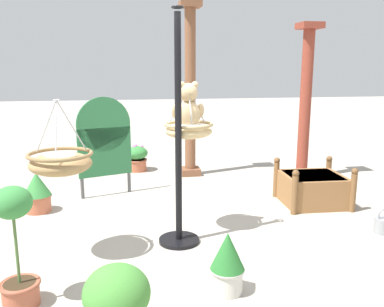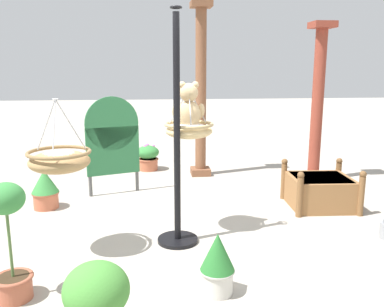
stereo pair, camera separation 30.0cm
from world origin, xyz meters
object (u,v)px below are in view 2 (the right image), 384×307
display_pole_central (177,174)px  hanging_basket_left_high (59,160)px  wooden_planter_box (320,190)px  potted_plant_small_succulent (148,157)px  potted_plant_tall_leafy (45,189)px  potted_plant_trailing_ivy (217,263)px  potted_plant_flowering_red (10,241)px  display_sign_board (113,138)px  hanging_basket_with_teddy (189,130)px  greenhouse_pillar_right (317,107)px  greenhouse_pillar_left (201,94)px  teddy_bear (189,109)px  potted_plant_bushy_green (97,305)px

display_pole_central → hanging_basket_left_high: display_pole_central is taller
wooden_planter_box → potted_plant_small_succulent: size_ratio=1.91×
hanging_basket_left_high → potted_plant_tall_leafy: (-0.53, 1.46, -0.71)m
hanging_basket_left_high → potted_plant_trailing_ivy: hanging_basket_left_high is taller
potted_plant_flowering_red → wooden_planter_box: bearing=29.3°
potted_plant_trailing_ivy → display_sign_board: size_ratio=0.37×
hanging_basket_with_teddy → potted_plant_trailing_ivy: bearing=-85.4°
display_pole_central → greenhouse_pillar_right: bearing=42.3°
display_pole_central → potted_plant_flowering_red: (-1.42, -0.98, -0.26)m
hanging_basket_left_high → potted_plant_flowering_red: size_ratio=0.72×
potted_plant_flowering_red → potted_plant_small_succulent: potted_plant_flowering_red is taller
hanging_basket_with_teddy → greenhouse_pillar_left: size_ratio=0.19×
teddy_bear → display_pole_central: bearing=-118.7°
hanging_basket_left_high → greenhouse_pillar_right: 4.35m
display_pole_central → potted_plant_tall_leafy: size_ratio=4.61×
hanging_basket_with_teddy → greenhouse_pillar_right: 3.04m
potted_plant_tall_leafy → teddy_bear: bearing=-28.4°
teddy_bear → potted_plant_tall_leafy: size_ratio=0.98×
potted_plant_flowering_red → potted_plant_bushy_green: bearing=-44.1°
potted_plant_small_succulent → potted_plant_bushy_green: bearing=-93.8°
greenhouse_pillar_right → potted_plant_trailing_ivy: size_ratio=4.82×
teddy_bear → potted_plant_bushy_green: size_ratio=0.80×
display_pole_central → hanging_basket_with_teddy: display_pole_central is taller
wooden_planter_box → potted_plant_small_succulent: bearing=135.3°
hanging_basket_with_teddy → wooden_planter_box: bearing=20.4°
display_pole_central → potted_plant_flowering_red: bearing=-145.4°
greenhouse_pillar_right → potted_plant_small_succulent: bearing=159.9°
hanging_basket_left_high → potted_plant_bushy_green: (0.51, -1.54, -0.63)m
wooden_planter_box → potted_plant_trailing_ivy: wooden_planter_box is taller
greenhouse_pillar_right → potted_plant_flowering_red: (-3.87, -3.21, -0.73)m
teddy_bear → potted_plant_flowering_red: 2.21m
hanging_basket_with_teddy → hanging_basket_left_high: hanging_basket_with_teddy is taller
potted_plant_trailing_ivy → display_sign_board: bearing=110.3°
teddy_bear → wooden_planter_box: teddy_bear is taller
potted_plant_bushy_green → display_sign_board: 3.61m
greenhouse_pillar_right → potted_plant_trailing_ivy: greenhouse_pillar_right is taller
greenhouse_pillar_left → wooden_planter_box: bearing=-52.9°
greenhouse_pillar_left → potted_plant_flowering_red: greenhouse_pillar_left is taller
hanging_basket_left_high → potted_plant_trailing_ivy: (1.42, -0.89, -0.71)m
teddy_bear → wooden_planter_box: 2.31m
potted_plant_flowering_red → potted_plant_tall_leafy: size_ratio=1.86×
potted_plant_tall_leafy → greenhouse_pillar_left: bearing=33.5°
greenhouse_pillar_right → potted_plant_flowering_red: 5.08m
wooden_planter_box → display_sign_board: display_sign_board is taller
hanging_basket_with_teddy → wooden_planter_box: (1.86, 0.69, -0.97)m
hanging_basket_with_teddy → potted_plant_trailing_ivy: (0.11, -1.32, -0.93)m
hanging_basket_with_teddy → greenhouse_pillar_right: greenhouse_pillar_right is taller
potted_plant_bushy_green → potted_plant_tall_leafy: bearing=109.2°
greenhouse_pillar_left → greenhouse_pillar_right: bearing=-17.1°
greenhouse_pillar_right → potted_plant_tall_leafy: (-4.14, -0.96, -0.97)m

